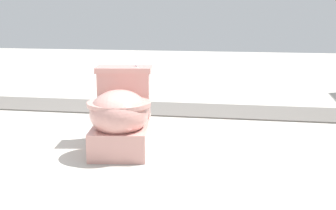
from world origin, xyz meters
name	(u,v)px	position (x,y,z in m)	size (l,w,h in m)	color
ground_plane	(122,143)	(0.00, 0.00, 0.00)	(14.00, 14.00, 0.00)	#B7B2A8
gravel_strip	(211,111)	(-1.10, 0.50, 0.01)	(0.56, 8.00, 0.01)	#605B56
toilet	(121,116)	(0.13, 0.04, 0.22)	(0.68, 0.46, 0.52)	#E09E93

